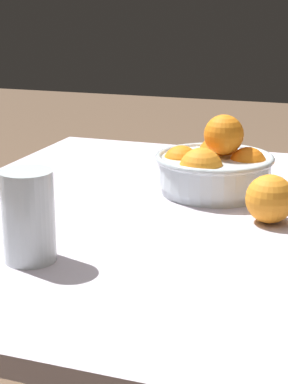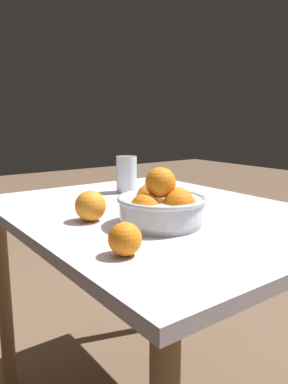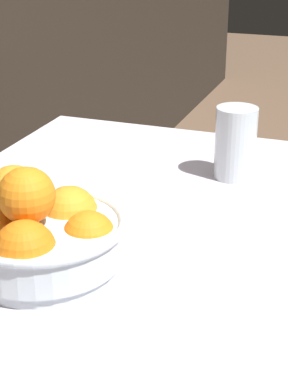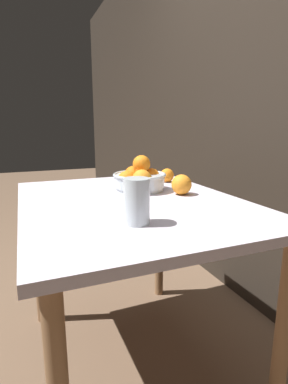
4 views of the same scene
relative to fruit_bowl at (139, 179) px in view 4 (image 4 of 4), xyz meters
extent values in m
plane|color=brown|center=(0.14, -0.09, -0.79)|extent=(12.00, 12.00, 0.00)
cube|color=silver|center=(0.14, -0.09, -0.07)|extent=(1.04, 0.80, 0.03)
cylinder|color=#936B47|center=(-0.32, -0.43, -0.43)|extent=(0.05, 0.05, 0.71)
cylinder|color=#936B47|center=(-0.32, 0.25, -0.43)|extent=(0.05, 0.05, 0.71)
cylinder|color=#936B47|center=(0.60, 0.25, -0.43)|extent=(0.05, 0.05, 0.71)
cylinder|color=silver|center=(0.00, 0.00, -0.04)|extent=(0.21, 0.21, 0.02)
cylinder|color=silver|center=(0.00, 0.00, -0.01)|extent=(0.22, 0.22, 0.05)
torus|color=silver|center=(0.00, 0.00, 0.02)|extent=(0.23, 0.23, 0.01)
sphere|color=orange|center=(0.06, -0.01, 0.01)|extent=(0.08, 0.08, 0.08)
sphere|color=orange|center=(-0.01, 0.06, 0.00)|extent=(0.07, 0.07, 0.07)
sphere|color=orange|center=(-0.06, -0.01, 0.01)|extent=(0.08, 0.08, 0.08)
sphere|color=orange|center=(0.01, -0.06, 0.00)|extent=(0.07, 0.07, 0.07)
sphere|color=orange|center=(-0.01, 0.01, 0.06)|extent=(0.08, 0.08, 0.08)
cylinder|color=#F4A314|center=(0.42, -0.17, 0.00)|extent=(0.07, 0.07, 0.11)
cylinder|color=silver|center=(0.42, -0.17, 0.02)|extent=(0.08, 0.08, 0.13)
sphere|color=orange|center=(-0.13, 0.20, -0.02)|extent=(0.07, 0.07, 0.07)
sphere|color=orange|center=(0.15, 0.13, -0.01)|extent=(0.08, 0.08, 0.08)
camera|label=1|loc=(1.18, 0.27, 0.32)|focal=60.00mm
camera|label=2|loc=(-0.72, 0.59, 0.22)|focal=35.00mm
camera|label=3|loc=(-0.68, -0.39, 0.41)|focal=60.00mm
camera|label=4|loc=(1.19, -0.46, 0.23)|focal=28.00mm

